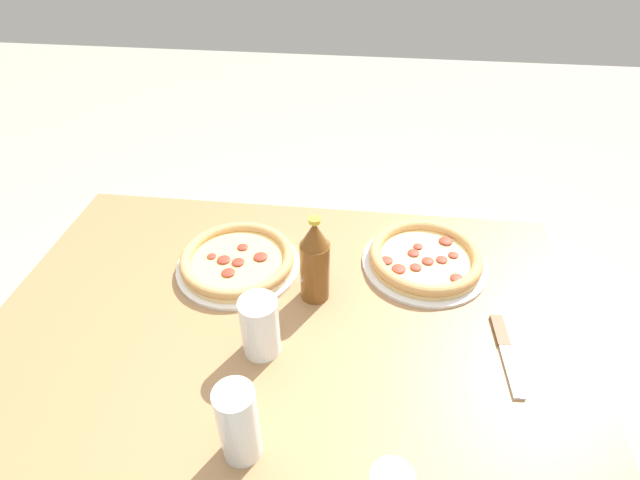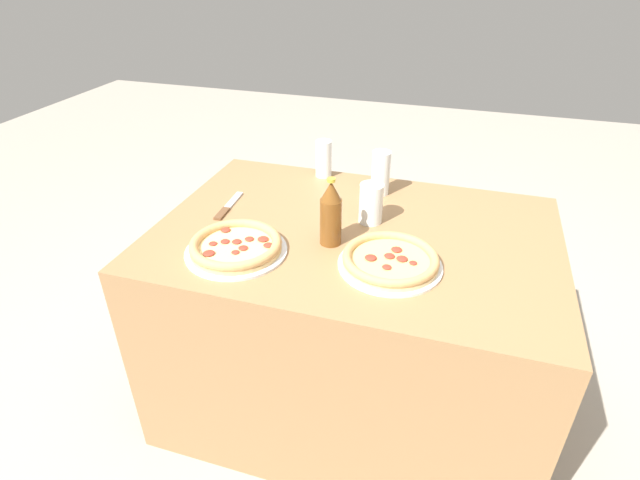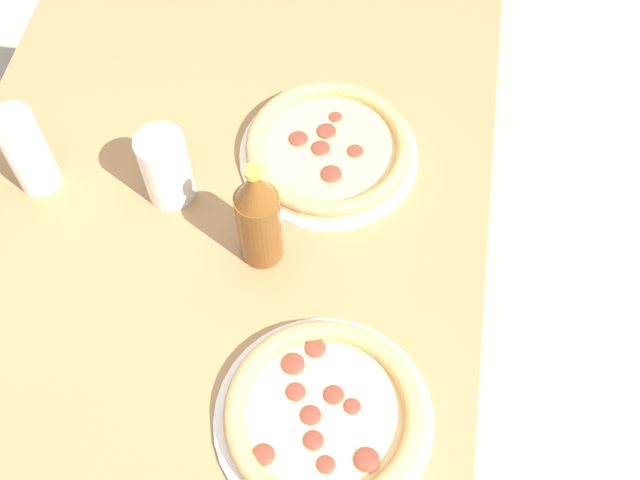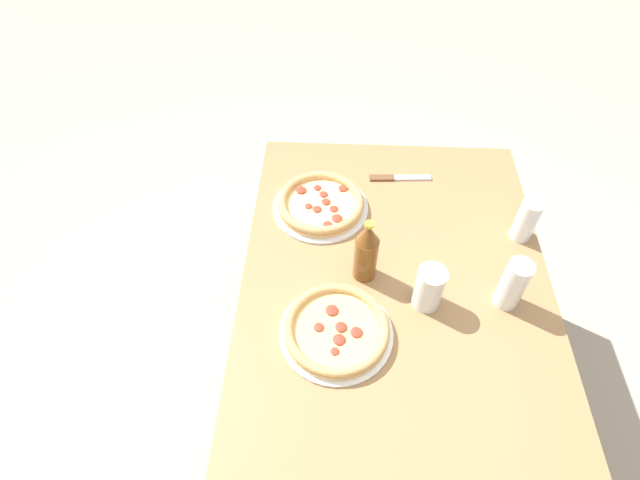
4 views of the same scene
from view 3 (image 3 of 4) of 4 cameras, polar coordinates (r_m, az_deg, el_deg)
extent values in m
plane|color=#A89E8E|center=(1.93, -5.08, -10.05)|extent=(8.00, 8.00, 0.00)
cube|color=#997047|center=(1.59, -6.09, -5.32)|extent=(1.25, 0.86, 0.74)
cylinder|color=silver|center=(1.11, 0.24, -12.61)|extent=(0.30, 0.30, 0.01)
cylinder|color=#DBB775|center=(1.10, 0.25, -12.45)|extent=(0.27, 0.27, 0.01)
cylinder|color=#EACC7F|center=(1.09, 0.25, -12.32)|extent=(0.23, 0.23, 0.00)
torus|color=tan|center=(1.09, 0.25, -12.21)|extent=(0.27, 0.27, 0.03)
ellipsoid|color=#A83323|center=(1.09, -0.65, -12.35)|extent=(0.03, 0.03, 0.01)
ellipsoid|color=#A83323|center=(1.07, 0.43, -15.68)|extent=(0.02, 0.02, 0.01)
ellipsoid|color=#A83323|center=(1.10, -1.73, -10.74)|extent=(0.03, 0.03, 0.01)
ellipsoid|color=#A83323|center=(1.10, 1.00, -10.94)|extent=(0.03, 0.03, 0.01)
ellipsoid|color=#A83323|center=(1.09, 2.32, -11.73)|extent=(0.02, 0.02, 0.01)
ellipsoid|color=#A83323|center=(1.07, 3.35, -15.33)|extent=(0.03, 0.03, 0.01)
ellipsoid|color=#A83323|center=(1.08, -0.46, -14.06)|extent=(0.03, 0.03, 0.01)
ellipsoid|color=#A83323|center=(1.12, -0.32, -7.69)|extent=(0.03, 0.03, 0.01)
ellipsoid|color=#A83323|center=(1.08, -4.03, -14.98)|extent=(0.03, 0.03, 0.01)
ellipsoid|color=#A83323|center=(1.11, -1.93, -8.78)|extent=(0.03, 0.03, 0.01)
cylinder|color=white|center=(1.32, 0.60, 6.09)|extent=(0.29, 0.29, 0.01)
cylinder|color=#E5C689|center=(1.31, 0.60, 6.35)|extent=(0.27, 0.27, 0.01)
cylinder|color=#E5C170|center=(1.31, 0.61, 6.55)|extent=(0.23, 0.23, 0.00)
torus|color=tan|center=(1.30, 0.61, 6.72)|extent=(0.27, 0.27, 0.03)
ellipsoid|color=#A83323|center=(1.34, 1.11, 8.76)|extent=(0.02, 0.02, 0.00)
ellipsoid|color=#A83323|center=(1.30, 0.05, 6.58)|extent=(0.03, 0.03, 0.01)
ellipsoid|color=#A83323|center=(1.31, -1.54, 7.24)|extent=(0.03, 0.03, 0.01)
ellipsoid|color=#A83323|center=(1.30, 2.53, 6.36)|extent=(0.03, 0.03, 0.01)
ellipsoid|color=#A83323|center=(1.27, 0.82, 4.74)|extent=(0.03, 0.03, 0.01)
ellipsoid|color=#A83323|center=(1.32, 0.48, 7.78)|extent=(0.03, 0.03, 0.01)
cylinder|color=white|center=(1.25, -10.93, 5.10)|extent=(0.08, 0.08, 0.13)
cylinder|color=maroon|center=(1.26, -10.88, 4.90)|extent=(0.06, 0.06, 0.11)
cylinder|color=white|center=(1.31, -20.16, 5.97)|extent=(0.07, 0.07, 0.16)
cylinder|color=#F4A323|center=(1.33, -19.77, 5.18)|extent=(0.05, 0.05, 0.09)
cylinder|color=brown|center=(1.17, -4.34, 0.98)|extent=(0.06, 0.06, 0.14)
cone|color=brown|center=(1.08, -4.68, 3.79)|extent=(0.06, 0.06, 0.06)
cylinder|color=gold|center=(1.05, -4.81, 4.84)|extent=(0.02, 0.02, 0.01)
camera|label=1|loc=(1.12, -57.92, 21.09)|focal=28.00mm
camera|label=2|loc=(1.43, 62.13, 21.15)|focal=28.00mm
camera|label=4|loc=(1.43, 10.50, 61.59)|focal=28.00mm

